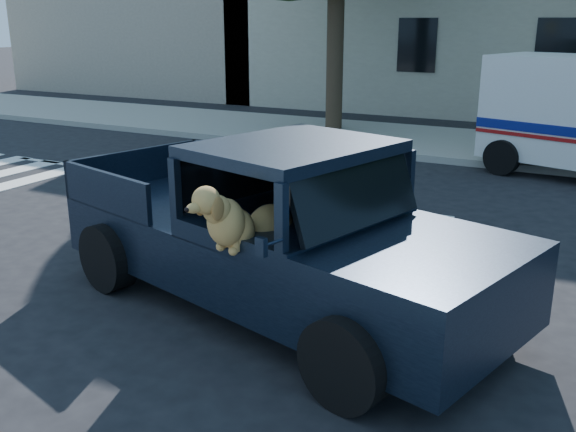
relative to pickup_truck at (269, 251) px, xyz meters
The scene contains 4 objects.
ground 0.91m from the pickup_truck, 75.13° to the left, with size 120.00×120.00×0.00m, color black.
far_sidewalk 9.87m from the pickup_truck, 89.00° to the left, with size 60.00×4.00×0.15m, color gray.
lane_stripes 4.64m from the pickup_truck, 61.79° to the left, with size 21.60×0.14×0.01m, color silver, non-canonical shape.
pickup_truck is the anchor object (origin of this frame).
Camera 1 is at (2.97, -6.16, 2.94)m, focal length 40.00 mm.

